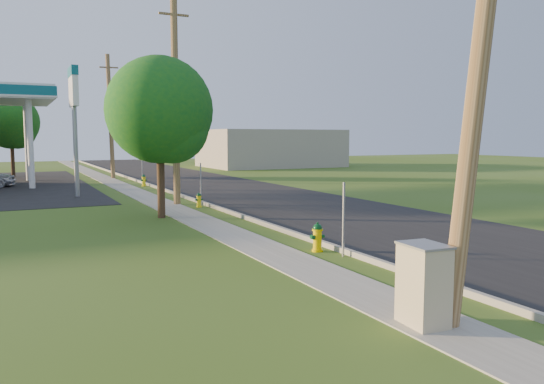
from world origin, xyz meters
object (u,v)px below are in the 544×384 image
at_px(hydrant_near, 318,237).
at_px(utility_cabinet, 423,285).
at_px(utility_pole_near, 482,37).
at_px(tree_verge, 162,114).
at_px(utility_pole_mid, 175,99).
at_px(utility_pole_far, 110,116).
at_px(tree_lot, 12,124).
at_px(price_pylon, 74,94).
at_px(hydrant_far, 144,180).
at_px(hydrant_mid, 199,200).

bearing_deg(hydrant_near, utility_cabinet, -104.04).
xyz_separation_m(utility_pole_near, tree_verge, (-1.64, 14.11, -0.72)).
bearing_deg(utility_cabinet, utility_pole_near, -13.40).
bearing_deg(tree_verge, utility_pole_mid, 67.12).
bearing_deg(tree_verge, utility_pole_far, 85.71).
bearing_deg(tree_lot, tree_verge, -79.22).
height_order(utility_pole_near, price_pylon, utility_pole_near).
xyz_separation_m(utility_pole_near, hydrant_far, (0.70, 28.17, -4.41)).
bearing_deg(utility_pole_near, price_pylon, 99.42).
distance_m(tree_lot, hydrant_near, 36.13).
bearing_deg(price_pylon, utility_pole_mid, -54.66).
relative_size(utility_pole_mid, hydrant_near, 11.88).
height_order(utility_pole_near, hydrant_far, utility_pole_near).
bearing_deg(hydrant_mid, hydrant_near, -90.21).
height_order(tree_verge, hydrant_mid, tree_verge).
xyz_separation_m(utility_pole_far, price_pylon, (-3.90, -12.50, 0.63)).
bearing_deg(hydrant_mid, utility_cabinet, -95.24).
height_order(utility_pole_near, hydrant_near, utility_pole_near).
distance_m(utility_pole_mid, tree_verge, 4.31).
height_order(utility_pole_far, hydrant_near, utility_pole_far).
bearing_deg(utility_pole_far, price_pylon, -107.33).
distance_m(utility_pole_mid, hydrant_mid, 4.88).
bearing_deg(tree_lot, utility_pole_near, -80.63).
relative_size(hydrant_mid, hydrant_far, 0.85).
xyz_separation_m(utility_pole_far, tree_verge, (-1.64, -21.89, -0.72)).
bearing_deg(tree_lot, hydrant_mid, -73.27).
distance_m(utility_pole_far, utility_cabinet, 36.03).
height_order(utility_pole_mid, tree_lot, utility_pole_mid).
xyz_separation_m(tree_verge, hydrant_mid, (2.25, 2.46, -3.75)).
relative_size(utility_pole_mid, price_pylon, 1.43).
relative_size(price_pylon, hydrant_mid, 10.08).
relative_size(tree_lot, utility_cabinet, 4.70).
height_order(tree_verge, hydrant_near, tree_verge).
distance_m(utility_pole_mid, hydrant_far, 11.17).
distance_m(utility_pole_far, price_pylon, 13.11).
distance_m(price_pylon, hydrant_far, 8.27).
relative_size(utility_pole_near, utility_pole_mid, 0.97).
bearing_deg(hydrant_far, tree_lot, 119.92).
xyz_separation_m(utility_pole_near, utility_pole_far, (-0.00, 36.00, 0.00)).
distance_m(tree_verge, hydrant_near, 9.12).
xyz_separation_m(utility_pole_near, utility_pole_mid, (-0.00, 18.00, 0.15)).
distance_m(utility_pole_far, tree_lot, 8.59).
bearing_deg(price_pylon, tree_lot, 99.31).
bearing_deg(utility_cabinet, hydrant_far, 86.73).
relative_size(hydrant_near, hydrant_far, 1.03).
relative_size(utility_pole_near, utility_cabinet, 6.72).
xyz_separation_m(utility_pole_near, utility_cabinet, (-0.89, 0.21, -4.10)).
bearing_deg(hydrant_mid, price_pylon, 123.03).
bearing_deg(utility_pole_far, hydrant_far, -84.87).
relative_size(utility_pole_near, hydrant_far, 11.85).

